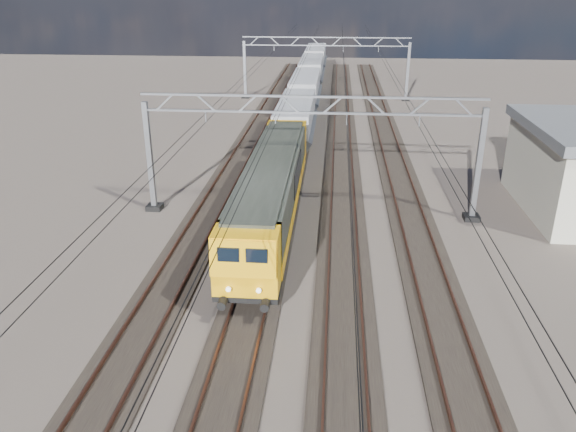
# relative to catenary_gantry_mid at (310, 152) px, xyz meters

# --- Properties ---
(ground) EXTENTS (160.00, 160.00, 0.00)m
(ground) POSITION_rel_catenary_gantry_mid_xyz_m (-0.00, -4.00, -3.91)
(ground) COLOR #29231F
(ground) RESTS_ON ground
(track_outer_west) EXTENTS (2.60, 140.00, 0.30)m
(track_outer_west) POSITION_rel_catenary_gantry_mid_xyz_m (-6.00, -4.00, -3.83)
(track_outer_west) COLOR black
(track_outer_west) RESTS_ON ground
(track_loco) EXTENTS (2.60, 140.00, 0.30)m
(track_loco) POSITION_rel_catenary_gantry_mid_xyz_m (-2.00, -4.00, -3.83)
(track_loco) COLOR black
(track_loco) RESTS_ON ground
(track_inner_east) EXTENTS (2.60, 140.00, 0.30)m
(track_inner_east) POSITION_rel_catenary_gantry_mid_xyz_m (2.00, -4.00, -3.83)
(track_inner_east) COLOR black
(track_inner_east) RESTS_ON ground
(track_outer_east) EXTENTS (2.60, 140.00, 0.30)m
(track_outer_east) POSITION_rel_catenary_gantry_mid_xyz_m (6.00, -4.00, -3.83)
(track_outer_east) COLOR black
(track_outer_east) RESTS_ON ground
(catenary_gantry_mid) EXTENTS (19.90, 0.90, 7.11)m
(catenary_gantry_mid) POSITION_rel_catenary_gantry_mid_xyz_m (0.00, 0.00, 0.00)
(catenary_gantry_mid) COLOR gray
(catenary_gantry_mid) RESTS_ON ground
(catenary_gantry_far) EXTENTS (19.90, 0.90, 7.11)m
(catenary_gantry_far) POSITION_rel_catenary_gantry_mid_xyz_m (0.00, 36.00, 0.00)
(catenary_gantry_far) COLOR gray
(catenary_gantry_far) RESTS_ON ground
(overhead_wires) EXTENTS (12.03, 140.00, 0.53)m
(overhead_wires) POSITION_rel_catenary_gantry_mid_xyz_m (-0.00, 4.00, 1.84)
(overhead_wires) COLOR black
(overhead_wires) RESTS_ON ground
(locomotive) EXTENTS (2.76, 21.10, 3.62)m
(locomotive) POSITION_rel_catenary_gantry_mid_xyz_m (-2.00, -1.96, -1.58)
(locomotive) COLOR black
(locomotive) RESTS_ON ground
(hopper_wagon_lead) EXTENTS (3.38, 13.00, 3.25)m
(hopper_wagon_lead) POSITION_rel_catenary_gantry_mid_xyz_m (-2.00, 15.73, -1.67)
(hopper_wagon_lead) COLOR black
(hopper_wagon_lead) RESTS_ON ground
(hopper_wagon_mid) EXTENTS (3.38, 13.00, 3.25)m
(hopper_wagon_mid) POSITION_rel_catenary_gantry_mid_xyz_m (-2.00, 29.93, -1.67)
(hopper_wagon_mid) COLOR black
(hopper_wagon_mid) RESTS_ON ground
(hopper_wagon_third) EXTENTS (3.38, 13.00, 3.25)m
(hopper_wagon_third) POSITION_rel_catenary_gantry_mid_xyz_m (-2.00, 44.13, -1.67)
(hopper_wagon_third) COLOR black
(hopper_wagon_third) RESTS_ON ground
(hopper_wagon_fourth) EXTENTS (3.38, 13.00, 3.25)m
(hopper_wagon_fourth) POSITION_rel_catenary_gantry_mid_xyz_m (-2.00, 58.33, -1.67)
(hopper_wagon_fourth) COLOR black
(hopper_wagon_fourth) RESTS_ON ground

